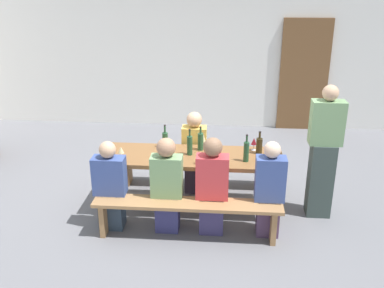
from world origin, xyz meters
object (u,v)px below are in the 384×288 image
(seated_guest_far_0, at_px, (194,154))
(bench_far, at_px, (196,162))
(wine_bottle_4, at_px, (165,140))
(standing_host, at_px, (323,155))
(wine_bottle_3, at_px, (190,145))
(seated_guest_near_3, at_px, (269,191))
(seated_guest_near_0, at_px, (110,188))
(bench_near, at_px, (187,209))
(wine_glass_3, at_px, (199,155))
(wine_glass_1, at_px, (121,151))
(wooden_door, at_px, (304,76))
(seated_guest_near_1, at_px, (167,187))
(wine_bottle_0, at_px, (246,151))
(wine_glass_0, at_px, (203,139))
(wine_bottle_2, at_px, (259,145))
(wine_bottle_1, at_px, (201,141))
(tasting_table, at_px, (192,161))
(seated_guest_near_2, at_px, (212,188))
(wine_glass_2, at_px, (254,142))

(seated_guest_far_0, bearing_deg, bench_far, 175.70)
(wine_bottle_4, relative_size, standing_host, 0.19)
(wine_bottle_3, xyz_separation_m, seated_guest_near_3, (0.95, -0.53, -0.33))
(seated_guest_near_0, bearing_deg, bench_far, -38.22)
(bench_near, distance_m, wine_glass_3, 0.65)
(wine_bottle_3, relative_size, wine_glass_1, 1.97)
(wooden_door, height_order, wine_bottle_4, wooden_door)
(seated_guest_near_1, bearing_deg, wooden_door, -28.92)
(wine_bottle_3, bearing_deg, bench_far, 87.36)
(wine_bottle_0, relative_size, wine_glass_1, 2.00)
(bench_near, height_order, wine_glass_3, wine_glass_3)
(wine_glass_3, distance_m, standing_host, 1.52)
(bench_near, bearing_deg, wine_glass_0, 82.34)
(seated_guest_near_0, distance_m, seated_guest_near_1, 0.67)
(bench_far, relative_size, wine_bottle_2, 7.34)
(wine_bottle_4, distance_m, wine_glass_3, 0.67)
(wine_bottle_3, bearing_deg, seated_guest_far_0, 87.86)
(wine_glass_0, height_order, seated_guest_far_0, seated_guest_far_0)
(bench_far, distance_m, seated_guest_far_0, 0.25)
(wine_bottle_3, distance_m, wine_bottle_4, 0.39)
(standing_host, bearing_deg, wine_bottle_4, -6.65)
(wine_bottle_3, bearing_deg, seated_guest_near_0, -149.43)
(seated_guest_near_0, bearing_deg, wine_bottle_2, -70.04)
(wine_bottle_1, relative_size, seated_guest_far_0, 0.27)
(bench_near, xyz_separation_m, seated_guest_near_0, (-0.92, 0.15, 0.16))
(bench_near, relative_size, wine_bottle_4, 6.89)
(tasting_table, relative_size, seated_guest_far_0, 1.96)
(tasting_table, bearing_deg, wine_bottle_2, 8.67)
(wine_bottle_3, relative_size, standing_host, 0.20)
(wine_bottle_4, distance_m, seated_guest_near_2, 1.01)
(wine_bottle_1, relative_size, seated_guest_near_1, 0.27)
(seated_guest_near_1, height_order, seated_guest_far_0, seated_guest_near_1)
(wine_bottle_1, relative_size, wine_glass_1, 1.85)
(wine_glass_1, bearing_deg, seated_guest_near_0, -105.41)
(standing_host, bearing_deg, wine_bottle_3, -0.87)
(wine_bottle_1, xyz_separation_m, wine_bottle_2, (0.74, -0.06, -0.01))
(bench_far, bearing_deg, seated_guest_near_0, -128.22)
(tasting_table, xyz_separation_m, bench_far, (0.00, 0.66, -0.31))
(wine_bottle_0, height_order, wine_glass_3, wine_bottle_0)
(seated_guest_near_3, bearing_deg, tasting_table, 61.15)
(tasting_table, relative_size, bench_far, 1.05)
(wine_bottle_2, distance_m, seated_guest_near_2, 0.90)
(wine_bottle_0, bearing_deg, wooden_door, 70.89)
(wine_bottle_1, bearing_deg, tasting_table, -116.99)
(seated_guest_near_3, bearing_deg, bench_far, 38.36)
(wine_bottle_3, distance_m, wine_glass_0, 0.30)
(wine_bottle_4, xyz_separation_m, seated_guest_near_1, (0.12, -0.73, -0.30))
(wine_glass_3, relative_size, seated_guest_near_1, 0.14)
(wine_bottle_2, xyz_separation_m, wine_glass_2, (-0.06, 0.10, 0.01))
(bench_near, height_order, wine_bottle_1, wine_bottle_1)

